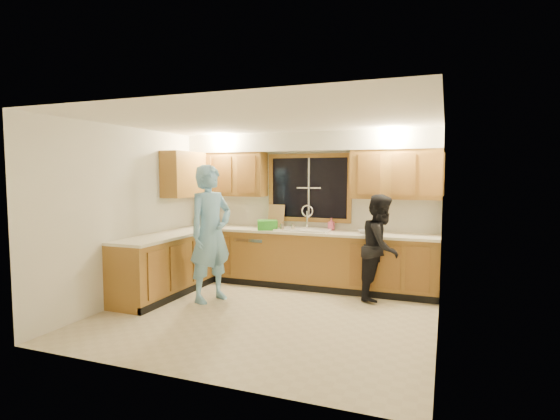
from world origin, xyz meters
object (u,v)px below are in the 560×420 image
Objects in this scene: man at (211,233)px; knife_block at (205,219)px; woman at (381,247)px; dish_crate at (267,225)px; bowl at (366,231)px; dishwasher at (256,258)px; soap_bottle at (331,224)px; stove at (140,274)px; sink at (304,234)px.

man is 1.54m from knife_block.
dish_crate is at bearing 95.87° from woman.
man is at bearing -148.19° from bowl.
soap_bottle is (1.26, 0.21, 0.61)m from dishwasher.
stove is at bearing -125.35° from dish_crate.
bowl is at bearing -0.54° from sink.
sink is 0.44× the size of man.
dish_crate is at bearing -162.91° from soap_bottle.
sink is at bearing -17.47° from knife_block.
soap_bottle is at bearing -12.47° from knife_block.
dish_crate reaches higher than bowl.
dishwasher is at bearing 93.89° from woman.
soap_bottle is (1.00, 0.31, 0.02)m from dish_crate.
stove is 0.46× the size of man.
stove is 3.45m from woman.
dish_crate is (0.41, 1.14, 0.01)m from man.
man is 1.28× the size of woman.
sink is 1.05× the size of dishwasher.
woman is 7.26× the size of knife_block.
woman reaches higher than sink.
woman is (2.14, -0.30, 0.36)m from dishwasher.
dishwasher is (-0.85, -0.01, -0.45)m from sink.
knife_block is at bearing 173.39° from dish_crate.
bowl is (1.86, 0.01, 0.54)m from dishwasher.
bowl is (2.86, -0.04, -0.08)m from knife_block.
dishwasher is 2.54× the size of dish_crate.
dishwasher is at bearing 15.04° from man.
stove is 3.05m from soap_bottle.
soap_bottle is at bearing 9.25° from dishwasher.
stove reaches higher than dishwasher.
sink is at bearing 88.16° from woman.
dishwasher is 1.18m from knife_block.
sink is 0.56× the size of woman.
woman is 4.77× the size of dish_crate.
man is (0.80, 0.57, 0.53)m from stove.
knife_block is 0.66× the size of dish_crate.
soap_bottle reaches higher than stove.
sink is 1.33m from woman.
dishwasher is 1.93m from bowl.
dishwasher is 3.60× the size of bowl.
sink is 0.96× the size of stove.
dishwasher is 4.10× the size of soap_bottle.
knife_block is 2.27m from soap_bottle.
soap_bottle is 0.63m from bowl.
knife_block is 1.06× the size of soap_bottle.
bowl is (1.60, 0.11, -0.05)m from dish_crate.
soap_bottle is at bearing 42.33° from stove.
sink is 0.48m from soap_bottle.
dishwasher is 1.42m from soap_bottle.
sink is 1.86m from knife_block.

